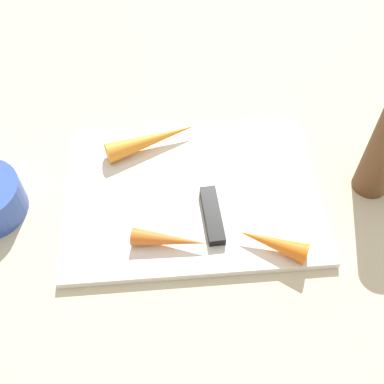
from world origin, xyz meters
TOP-DOWN VIEW (x-y plane):
  - ground_plane at (0.00, 0.00)m, footprint 1.40×1.40m
  - cutting_board at (0.00, 0.00)m, footprint 0.36×0.26m
  - knife at (0.02, -0.03)m, footprint 0.03×0.20m
  - carrot_longest at (-0.05, 0.09)m, footprint 0.14×0.08m
  - carrot_medium at (-0.04, -0.08)m, footprint 0.10×0.04m
  - carrot_shortest at (0.10, -0.10)m, footprint 0.09×0.06m

SIDE VIEW (x-z plane):
  - ground_plane at x=0.00m, z-range 0.00..0.00m
  - cutting_board at x=0.00m, z-range 0.00..0.01m
  - knife at x=0.02m, z-range 0.01..0.02m
  - carrot_medium at x=-0.04m, z-range 0.01..0.04m
  - carrot_shortest at x=0.10m, z-range 0.01..0.04m
  - carrot_longest at x=-0.05m, z-range 0.01..0.04m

